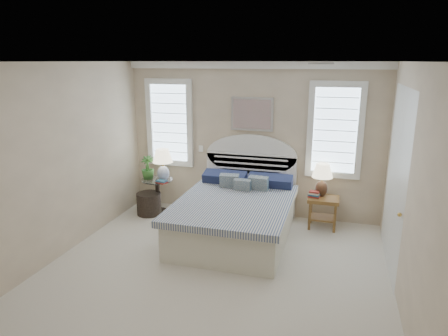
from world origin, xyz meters
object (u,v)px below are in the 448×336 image
lamp_right (322,176)px  bed (237,213)px  floor_pot (149,204)px  lamp_left (163,161)px  nightstand_right (323,206)px  side_table_left (158,192)px

lamp_right → bed: bearing=-147.8°
floor_pot → lamp_left: (0.25, 0.12, 0.78)m
bed → nightstand_right: size_ratio=4.29×
nightstand_right → lamp_right: 0.50m
lamp_left → lamp_right: size_ratio=1.04×
floor_pot → lamp_left: lamp_left is taller
nightstand_right → lamp_right: lamp_right is taller
bed → floor_pot: bearing=165.9°
bed → lamp_right: bearing=32.2°
nightstand_right → lamp_right: bearing=117.4°
side_table_left → lamp_right: 2.95m
nightstand_right → lamp_left: size_ratio=0.91×
bed → side_table_left: 1.75m
side_table_left → bed: bearing=-19.7°
side_table_left → lamp_right: size_ratio=1.13×
nightstand_right → lamp_right: size_ratio=0.95×
lamp_right → side_table_left: bearing=-176.1°
side_table_left → lamp_left: size_ratio=1.09×
floor_pot → lamp_right: size_ratio=0.79×
bed → floor_pot: bed is taller
lamp_right → floor_pot: bearing=-173.4°
floor_pot → bed: bearing=-14.1°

